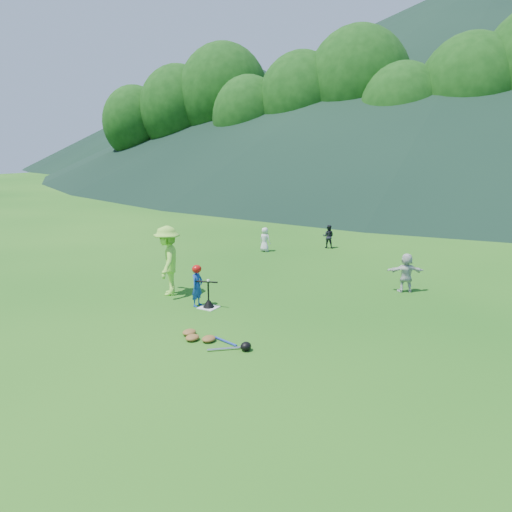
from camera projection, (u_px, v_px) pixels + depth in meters
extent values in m
plane|color=#145112|center=(209.00, 308.00, 13.03)|extent=(120.00, 120.00, 0.00)
cube|color=silver|center=(209.00, 307.00, 13.02)|extent=(0.45, 0.45, 0.02)
sphere|color=white|center=(208.00, 281.00, 12.86)|extent=(0.08, 0.08, 0.08)
imported|color=#16409A|center=(197.00, 286.00, 13.07)|extent=(0.28, 0.41, 1.08)
imported|color=#91E242|center=(168.00, 261.00, 13.99)|extent=(1.29, 1.46, 1.96)
imported|color=silver|center=(265.00, 239.00, 19.76)|extent=(0.50, 0.35, 0.96)
imported|color=black|center=(328.00, 236.00, 20.42)|extent=(0.54, 0.46, 0.96)
imported|color=silver|center=(406.00, 273.00, 14.33)|extent=(1.08, 0.81, 1.14)
cone|color=black|center=(209.00, 304.00, 13.00)|extent=(0.30, 0.30, 0.18)
cylinder|color=black|center=(208.00, 291.00, 12.93)|extent=(0.04, 0.04, 0.50)
ellipsoid|color=#B10F0B|center=(197.00, 269.00, 12.97)|extent=(0.24, 0.26, 0.22)
cylinder|color=black|center=(206.00, 282.00, 12.89)|extent=(0.62, 0.17, 0.07)
ellipsoid|color=olive|center=(192.00, 338.00, 10.86)|extent=(0.28, 0.34, 0.13)
ellipsoid|color=olive|center=(209.00, 339.00, 10.79)|extent=(0.28, 0.34, 0.13)
ellipsoid|color=olive|center=(189.00, 332.00, 11.16)|extent=(0.28, 0.34, 0.13)
cylinder|color=silver|center=(224.00, 349.00, 10.35)|extent=(0.58, 0.51, 0.06)
cylinder|color=#263FA5|center=(226.00, 341.00, 10.74)|extent=(0.67, 0.22, 0.05)
ellipsoid|color=black|center=(246.00, 346.00, 10.31)|extent=(0.22, 0.24, 0.19)
cube|color=gray|center=(428.00, 194.00, 36.63)|extent=(70.00, 0.03, 1.20)
cube|color=yellow|center=(428.00, 185.00, 36.49)|extent=(70.00, 0.08, 0.08)
cylinder|color=gray|center=(91.00, 178.00, 53.53)|extent=(0.07, 0.07, 1.30)
cylinder|color=gray|center=(428.00, 194.00, 36.63)|extent=(0.07, 0.07, 1.30)
cylinder|color=#382314|center=(137.00, 168.00, 55.26)|extent=(0.56, 0.56, 3.15)
ellipsoid|color=#164711|center=(135.00, 121.00, 54.16)|extent=(6.84, 6.84, 7.87)
cylinder|color=#382314|center=(180.00, 166.00, 54.15)|extent=(0.56, 0.56, 3.74)
ellipsoid|color=#164711|center=(178.00, 109.00, 52.84)|extent=(8.13, 8.13, 9.35)
cylinder|color=#382314|center=(224.00, 163.00, 53.04)|extent=(0.56, 0.56, 4.34)
ellipsoid|color=#164711|center=(223.00, 96.00, 51.53)|extent=(9.42, 9.42, 10.84)
cylinder|color=#382314|center=(249.00, 171.00, 48.30)|extent=(0.56, 0.56, 3.18)
ellipsoid|color=#164711|center=(249.00, 117.00, 47.19)|extent=(6.92, 6.92, 7.95)
cylinder|color=#382314|center=(301.00, 169.00, 47.19)|extent=(0.56, 0.56, 3.78)
ellipsoid|color=#164711|center=(302.00, 103.00, 45.87)|extent=(8.21, 8.21, 9.44)
cylinder|color=#382314|center=(355.00, 166.00, 46.08)|extent=(0.56, 0.56, 4.38)
ellipsoid|color=#164711|center=(358.00, 87.00, 44.55)|extent=(9.50, 9.50, 10.92)
cylinder|color=#382314|center=(398.00, 176.00, 41.34)|extent=(0.56, 0.56, 3.22)
ellipsoid|color=#164711|center=(402.00, 112.00, 40.22)|extent=(6.99, 6.99, 8.04)
cylinder|color=#382314|center=(463.00, 173.00, 40.23)|extent=(0.56, 0.56, 3.81)
ellipsoid|color=#164711|center=(470.00, 94.00, 38.90)|extent=(8.28, 8.28, 9.53)
cone|color=black|center=(504.00, 68.00, 79.87)|extent=(140.00, 140.00, 32.00)
cone|color=black|center=(242.00, 113.00, 96.99)|extent=(80.00, 80.00, 20.00)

